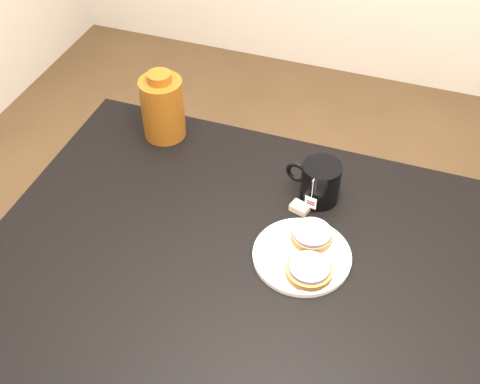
# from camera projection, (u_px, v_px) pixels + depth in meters

# --- Properties ---
(table) EXTENTS (1.40, 0.90, 0.75)m
(table) POSITION_uv_depth(u_px,v_px,m) (284.00, 291.00, 1.41)
(table) COLOR black
(table) RESTS_ON ground_plane
(plate) EXTENTS (0.23, 0.23, 0.02)m
(plate) POSITION_uv_depth(u_px,v_px,m) (302.00, 255.00, 1.37)
(plate) COLOR white
(plate) RESTS_ON table
(bagel_back) EXTENTS (0.13, 0.13, 0.03)m
(bagel_back) POSITION_uv_depth(u_px,v_px,m) (312.00, 235.00, 1.40)
(bagel_back) COLOR brown
(bagel_back) RESTS_ON plate
(bagel_front) EXTENTS (0.12, 0.12, 0.03)m
(bagel_front) POSITION_uv_depth(u_px,v_px,m) (309.00, 270.00, 1.32)
(bagel_front) COLOR brown
(bagel_front) RESTS_ON plate
(mug) EXTENTS (0.15, 0.11, 0.11)m
(mug) POSITION_uv_depth(u_px,v_px,m) (320.00, 182.00, 1.48)
(mug) COLOR black
(mug) RESTS_ON table
(teabag_pouch) EXTENTS (0.05, 0.04, 0.02)m
(teabag_pouch) POSITION_uv_depth(u_px,v_px,m) (300.00, 208.00, 1.48)
(teabag_pouch) COLOR #C6B793
(teabag_pouch) RESTS_ON table
(bagel_package) EXTENTS (0.14, 0.14, 0.20)m
(bagel_package) POSITION_uv_depth(u_px,v_px,m) (163.00, 107.00, 1.64)
(bagel_package) COLOR #582B0B
(bagel_package) RESTS_ON table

